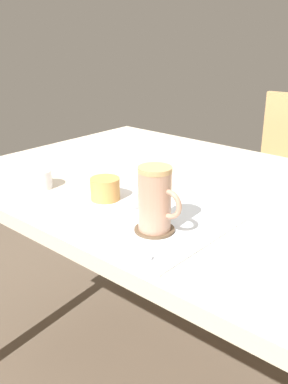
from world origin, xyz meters
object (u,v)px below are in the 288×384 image
Objects in this scene: dining_table at (190,210)px; coffee_mug at (156,199)px; pastry at (105,189)px; sugar_bowl at (39,179)px; pastry_plate at (106,201)px.

coffee_mug is at bearing -69.21° from dining_table.
pastry is at bearing -108.10° from dining_table.
pastry is at bearing 8.98° from sugar_bowl.
sugar_bowl is (-0.30, -0.28, 0.10)m from dining_table.
pastry is 0.19m from coffee_mug.
sugar_bowl is (-0.22, -0.03, -0.02)m from pastry.
dining_table is 7.72× the size of pastry_plate.
coffee_mug is (0.19, -0.03, 0.03)m from pastry.
dining_table is at bearing 71.90° from pastry_plate.
pastry is 0.22m from sugar_bowl.
pastry_plate is at bearing -108.10° from dining_table.
sugar_bowl reaches higher than dining_table.
dining_table is at bearing 71.90° from pastry.
pastry is at bearing 90.00° from pastry_plate.
sugar_bowl is at bearing -180.00° from coffee_mug.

